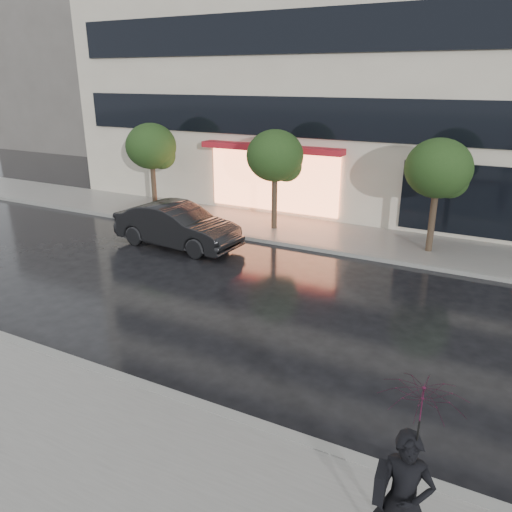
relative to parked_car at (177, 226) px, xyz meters
The scene contains 12 objects.
ground 8.45m from the parked_car, 51.49° to the right, with size 120.00×120.00×0.00m, color black.
sidewalk_near 11.17m from the parked_car, 61.95° to the right, with size 60.00×4.50×0.12m, color slate.
sidewalk_far 6.44m from the parked_car, 34.98° to the left, with size 60.00×3.50×0.12m, color slate.
curb_near 9.25m from the parked_car, 55.36° to the right, with size 60.00×0.25×0.14m, color gray.
curb_far 5.62m from the parked_car, 20.08° to the left, with size 60.00×0.25×0.14m, color gray.
office_building 14.99m from the parked_car, 65.29° to the left, with size 30.00×12.76×18.00m.
bg_building_left 30.37m from the parked_car, 139.53° to the left, with size 14.00×10.00×12.00m, color #59544F.
tree_far_west 5.49m from the parked_car, 137.03° to the left, with size 2.20×2.20×3.99m.
tree_mid_west 4.66m from the parked_car, 56.28° to the left, with size 2.20×2.20×3.99m.
tree_mid_east 9.24m from the parked_car, 22.55° to the left, with size 2.20×2.20×3.99m.
parked_car is the anchor object (origin of this frame).
pedestrian_with_umbrella 13.54m from the parked_car, 42.06° to the right, with size 1.06×1.07×2.58m.
Camera 1 is at (5.35, -7.38, 5.83)m, focal length 35.00 mm.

